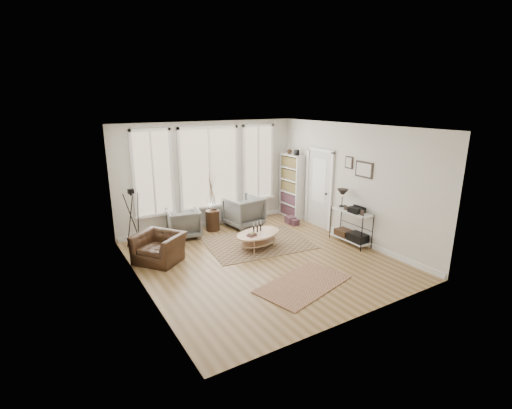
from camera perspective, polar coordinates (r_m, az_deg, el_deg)
room at (r=7.93m, az=1.03°, el=1.12°), size 5.50×5.54×2.90m
bay_window at (r=10.20m, az=-7.16°, el=5.36°), size 4.14×0.12×2.24m
door at (r=10.36m, az=9.69°, el=2.67°), size 0.09×1.06×2.22m
bookcase at (r=11.13m, az=5.52°, el=2.85°), size 0.31×0.85×2.06m
low_shelf at (r=9.39m, az=14.37°, el=-2.86°), size 0.38×1.08×1.30m
wall_art at (r=9.22m, az=15.70°, el=5.48°), size 0.04×0.88×0.44m
rug_main at (r=9.27m, az=0.26°, el=-5.91°), size 2.70×2.16×0.01m
rug_runner at (r=7.36m, az=7.31°, el=-12.03°), size 2.05×1.47×0.01m
coffee_table at (r=8.87m, az=0.33°, el=-4.89°), size 1.36×1.04×0.56m
armchair_left at (r=9.75m, az=-11.04°, el=-2.82°), size 0.92×0.94×0.74m
armchair_right at (r=10.37m, az=-1.96°, el=-1.10°), size 1.02×1.04×0.85m
side_table at (r=10.01m, az=-6.77°, el=0.16°), size 0.37×0.37×1.57m
vase at (r=10.16m, az=-6.56°, el=-0.00°), size 0.25×0.25×0.25m
accent_chair at (r=8.44m, az=-14.70°, el=-6.44°), size 1.29×1.27×0.63m
tripod_camera at (r=9.28m, az=-18.32°, el=-2.41°), size 0.51×0.51×1.44m
book_stack_near at (r=10.76m, az=5.30°, el=-2.35°), size 0.27×0.32×0.19m
book_stack_far at (r=10.63m, az=5.89°, el=-2.69°), size 0.21×0.26×0.16m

